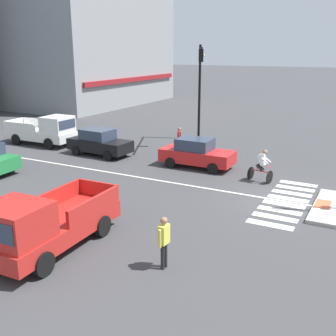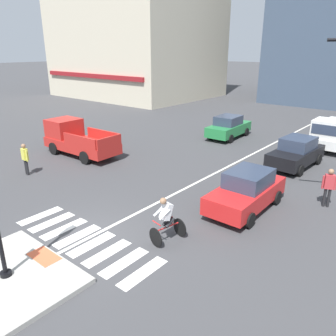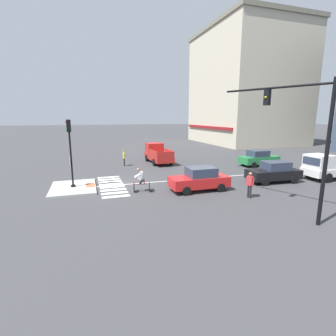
# 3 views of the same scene
# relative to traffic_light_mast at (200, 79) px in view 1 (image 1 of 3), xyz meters

# --- Properties ---
(ground_plane) EXTENTS (300.00, 300.00, 0.00)m
(ground_plane) POSITION_rel_traffic_light_mast_xyz_m (-9.22, -8.18, -4.46)
(ground_plane) COLOR #3D3D3F
(tactile_pad_front) EXTENTS (1.10, 0.60, 0.01)m
(tactile_pad_front) POSITION_rel_traffic_light_mast_xyz_m (-9.22, -9.75, -4.31)
(tactile_pad_front) COLOR #DB5B38
(tactile_pad_front) RESTS_ON traffic_island
(crosswalk_stripe_a) EXTENTS (0.44, 1.80, 0.01)m
(crosswalk_stripe_a) POSITION_rel_traffic_light_mast_xyz_m (-12.01, -8.24, -4.46)
(crosswalk_stripe_a) COLOR silver
(crosswalk_stripe_a) RESTS_ON ground
(crosswalk_stripe_b) EXTENTS (0.44, 1.80, 0.01)m
(crosswalk_stripe_b) POSITION_rel_traffic_light_mast_xyz_m (-11.21, -8.24, -4.46)
(crosswalk_stripe_b) COLOR silver
(crosswalk_stripe_b) RESTS_ON ground
(crosswalk_stripe_c) EXTENTS (0.44, 1.80, 0.01)m
(crosswalk_stripe_c) POSITION_rel_traffic_light_mast_xyz_m (-10.41, -8.24, -4.46)
(crosswalk_stripe_c) COLOR silver
(crosswalk_stripe_c) RESTS_ON ground
(crosswalk_stripe_d) EXTENTS (0.44, 1.80, 0.01)m
(crosswalk_stripe_d) POSITION_rel_traffic_light_mast_xyz_m (-9.62, -8.24, -4.46)
(crosswalk_stripe_d) COLOR silver
(crosswalk_stripe_d) RESTS_ON ground
(crosswalk_stripe_e) EXTENTS (0.44, 1.80, 0.01)m
(crosswalk_stripe_e) POSITION_rel_traffic_light_mast_xyz_m (-8.82, -8.24, -4.46)
(crosswalk_stripe_e) COLOR silver
(crosswalk_stripe_e) RESTS_ON ground
(crosswalk_stripe_f) EXTENTS (0.44, 1.80, 0.01)m
(crosswalk_stripe_f) POSITION_rel_traffic_light_mast_xyz_m (-8.02, -8.24, -4.46)
(crosswalk_stripe_f) COLOR silver
(crosswalk_stripe_f) RESTS_ON ground
(crosswalk_stripe_g) EXTENTS (0.44, 1.80, 0.01)m
(crosswalk_stripe_g) POSITION_rel_traffic_light_mast_xyz_m (-7.23, -8.24, -4.46)
(crosswalk_stripe_g) COLOR silver
(crosswalk_stripe_g) RESTS_ON ground
(crosswalk_stripe_h) EXTENTS (0.44, 1.80, 0.01)m
(crosswalk_stripe_h) POSITION_rel_traffic_light_mast_xyz_m (-6.43, -8.24, -4.46)
(crosswalk_stripe_h) COLOR silver
(crosswalk_stripe_h) RESTS_ON ground
(lane_centre_line) EXTENTS (0.14, 28.00, 0.01)m
(lane_centre_line) POSITION_rel_traffic_light_mast_xyz_m (-9.22, 1.82, -4.46)
(lane_centre_line) COLOR silver
(lane_centre_line) RESTS_ON ground
(traffic_light_mast) EXTENTS (5.12, 2.41, 6.75)m
(traffic_light_mast) POSITION_rel_traffic_light_mast_xyz_m (0.00, 0.00, 0.00)
(traffic_light_mast) COLOR black
(traffic_light_mast) RESTS_ON ground
(building_corner_left) EXTENTS (20.89, 15.79, 22.11)m
(building_corner_left) POSITION_rel_traffic_light_mast_xyz_m (14.25, 22.23, 6.61)
(building_corner_left) COLOR gray
(building_corner_left) RESTS_ON ground
(car_black_eastbound_far) EXTENTS (2.03, 4.19, 1.64)m
(car_black_eastbound_far) POSITION_rel_traffic_light_mast_xyz_m (-6.37, 4.02, -3.65)
(car_black_eastbound_far) COLOR black
(car_black_eastbound_far) RESTS_ON ground
(car_red_eastbound_mid) EXTENTS (1.87, 4.11, 1.64)m
(car_red_eastbound_mid) POSITION_rel_traffic_light_mast_xyz_m (-6.06, -2.52, -3.65)
(car_red_eastbound_mid) COLOR red
(car_red_eastbound_mid) RESTS_ON ground
(pickup_truck_red_cross_left) EXTENTS (5.16, 2.18, 2.08)m
(pickup_truck_red_cross_left) POSITION_rel_traffic_light_mast_xyz_m (-17.68, -2.34, -3.48)
(pickup_truck_red_cross_left) COLOR red
(pickup_truck_red_cross_left) RESTS_ON ground
(pickup_truck_white_eastbound_distant) EXTENTS (2.11, 5.12, 2.08)m
(pickup_truck_white_eastbound_distant) POSITION_rel_traffic_light_mast_xyz_m (-5.83, 9.03, -3.48)
(pickup_truck_white_eastbound_distant) COLOR white
(pickup_truck_white_eastbound_distant) RESTS_ON ground
(cyclist) EXTENTS (0.87, 1.20, 1.68)m
(cyclist) POSITION_rel_traffic_light_mast_xyz_m (-6.98, -6.49, -3.59)
(cyclist) COLOR black
(cyclist) RESTS_ON ground
(pedestrian_at_curb_left) EXTENTS (0.55, 0.24, 1.67)m
(pedestrian_at_curb_left) POSITION_rel_traffic_light_mast_xyz_m (-16.71, -6.20, -3.48)
(pedestrian_at_curb_left) COLOR black
(pedestrian_at_curb_left) RESTS_ON ground
(pedestrian_waiting_far_side) EXTENTS (0.52, 0.34, 1.67)m
(pedestrian_waiting_far_side) POSITION_rel_traffic_light_mast_xyz_m (-3.56, -0.19, -3.48)
(pedestrian_waiting_far_side) COLOR black
(pedestrian_waiting_far_side) RESTS_ON ground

